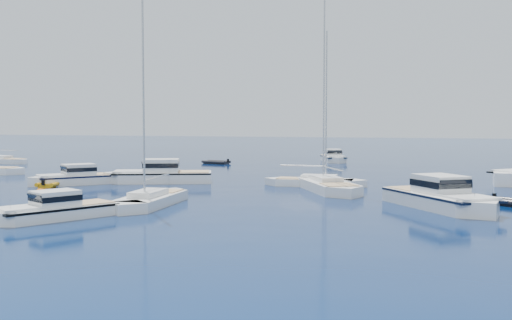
{
  "coord_description": "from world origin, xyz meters",
  "views": [
    {
      "loc": [
        18.26,
        -28.04,
        5.82
      ],
      "look_at": [
        0.57,
        26.38,
        2.2
      ],
      "focal_mm": 42.09,
      "sensor_mm": 36.0,
      "label": 1
    }
  ],
  "objects_px": {
    "motor_cruiser_near": "(53,219)",
    "tender_yellow": "(53,186)",
    "sailboat_fore": "(151,205)",
    "motor_cruiser_right": "(442,209)"
  },
  "relations": [
    {
      "from": "motor_cruiser_near",
      "to": "tender_yellow",
      "type": "relative_size",
      "value": 2.18
    },
    {
      "from": "motor_cruiser_near",
      "to": "sailboat_fore",
      "type": "distance_m",
      "value": 7.74
    },
    {
      "from": "motor_cruiser_near",
      "to": "motor_cruiser_right",
      "type": "relative_size",
      "value": 0.76
    },
    {
      "from": "sailboat_fore",
      "to": "tender_yellow",
      "type": "bearing_deg",
      "value": -35.43
    },
    {
      "from": "motor_cruiser_near",
      "to": "sailboat_fore",
      "type": "xyz_separation_m",
      "value": [
        2.7,
        7.26,
        0.0
      ]
    },
    {
      "from": "motor_cruiser_near",
      "to": "sailboat_fore",
      "type": "height_order",
      "value": "sailboat_fore"
    },
    {
      "from": "motor_cruiser_near",
      "to": "tender_yellow",
      "type": "distance_m",
      "value": 19.66
    },
    {
      "from": "motor_cruiser_right",
      "to": "sailboat_fore",
      "type": "bearing_deg",
      "value": -23.1
    },
    {
      "from": "tender_yellow",
      "to": "motor_cruiser_right",
      "type": "bearing_deg",
      "value": -18.8
    },
    {
      "from": "motor_cruiser_near",
      "to": "sailboat_fore",
      "type": "bearing_deg",
      "value": -82.3
    }
  ]
}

